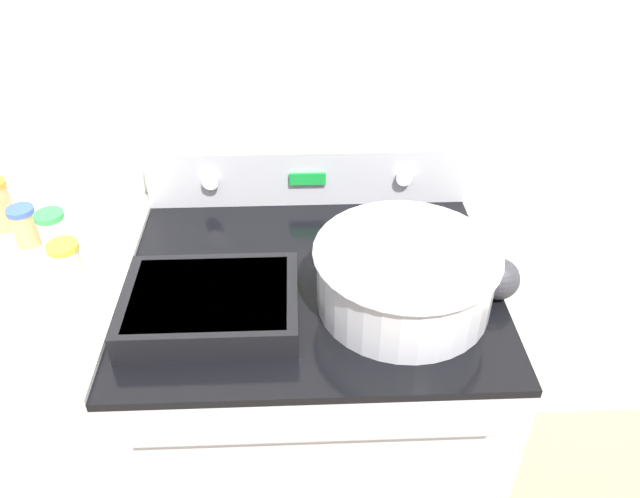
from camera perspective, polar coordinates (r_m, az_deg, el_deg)
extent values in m
cube|color=silver|center=(1.53, -1.34, 15.96)|extent=(8.00, 0.05, 2.50)
cube|color=#BCBCC1|center=(1.70, -0.67, -15.06)|extent=(0.80, 0.68, 0.91)
cube|color=black|center=(1.37, -0.81, -2.78)|extent=(0.80, 0.68, 0.02)
cylinder|color=silver|center=(1.17, -0.25, -16.64)|extent=(0.65, 0.02, 0.02)
cube|color=#BCBCC1|center=(1.58, -1.16, 6.77)|extent=(0.80, 0.05, 0.15)
cylinder|color=white|center=(1.56, -9.99, 6.12)|extent=(0.04, 0.02, 0.04)
cylinder|color=white|center=(1.57, 7.68, 6.50)|extent=(0.04, 0.02, 0.04)
cube|color=green|center=(1.55, -1.14, 6.42)|extent=(0.09, 0.01, 0.03)
cube|color=silver|center=(1.83, -24.14, -14.49)|extent=(0.61, 0.68, 0.91)
cylinder|color=silver|center=(1.26, 7.73, -2.56)|extent=(0.35, 0.35, 0.14)
torus|color=silver|center=(1.22, 7.97, -0.26)|extent=(0.37, 0.37, 0.01)
cylinder|color=beige|center=(1.23, 7.92, -0.75)|extent=(0.32, 0.32, 0.02)
cube|color=black|center=(1.26, -9.95, -5.02)|extent=(0.35, 0.25, 0.06)
cube|color=beige|center=(1.25, -10.02, -4.55)|extent=(0.30, 0.22, 0.03)
cylinder|color=#333338|center=(1.46, 14.40, -0.51)|extent=(0.01, 0.26, 0.01)
sphere|color=#333338|center=(1.34, 16.00, -2.64)|extent=(0.09, 0.09, 0.09)
cylinder|color=beige|center=(1.38, -21.96, -1.72)|extent=(0.06, 0.06, 0.10)
cylinder|color=yellow|center=(1.35, -22.49, 0.20)|extent=(0.06, 0.06, 0.01)
cylinder|color=beige|center=(1.51, -23.12, 1.24)|extent=(0.06, 0.06, 0.09)
cylinder|color=green|center=(1.49, -23.56, 2.82)|extent=(0.06, 0.06, 0.01)
cylinder|color=tan|center=(1.56, -25.31, 1.71)|extent=(0.06, 0.06, 0.08)
cylinder|color=#3856B7|center=(1.54, -25.75, 3.17)|extent=(0.06, 0.06, 0.01)
cylinder|color=tan|center=(1.64, -27.23, 3.39)|extent=(0.06, 0.06, 0.11)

